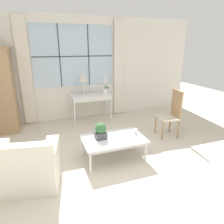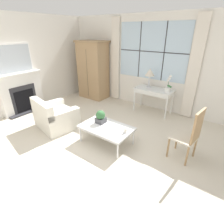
{
  "view_description": "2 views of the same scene",
  "coord_description": "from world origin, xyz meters",
  "px_view_note": "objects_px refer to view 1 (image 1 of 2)",
  "views": [
    {
      "loc": [
        -0.94,
        -2.61,
        2.02
      ],
      "look_at": [
        0.28,
        0.78,
        0.82
      ],
      "focal_mm": 32.0,
      "sensor_mm": 36.0,
      "label": 1
    },
    {
      "loc": [
        2.29,
        -2.11,
        2.34
      ],
      "look_at": [
        0.27,
        0.63,
        0.74
      ],
      "focal_mm": 28.0,
      "sensor_mm": 36.0,
      "label": 2
    }
  ],
  "objects_px": {
    "console_table": "(91,97)",
    "side_chair_wooden": "(172,111)",
    "table_lamp": "(83,79)",
    "potted_orchid": "(105,87)",
    "pillar_candle": "(136,131)",
    "coffee_table": "(113,140)",
    "armchair_upholstered": "(24,167)",
    "potted_plant_small": "(101,131)"
  },
  "relations": [
    {
      "from": "console_table",
      "to": "table_lamp",
      "type": "relative_size",
      "value": 1.93
    },
    {
      "from": "coffee_table",
      "to": "armchair_upholstered",
      "type": "bearing_deg",
      "value": -171.97
    },
    {
      "from": "side_chair_wooden",
      "to": "potted_plant_small",
      "type": "xyz_separation_m",
      "value": [
        -1.83,
        -0.41,
        -0.04
      ]
    },
    {
      "from": "armchair_upholstered",
      "to": "side_chair_wooden",
      "type": "bearing_deg",
      "value": 12.57
    },
    {
      "from": "console_table",
      "to": "potted_orchid",
      "type": "bearing_deg",
      "value": -3.36
    },
    {
      "from": "table_lamp",
      "to": "pillar_candle",
      "type": "xyz_separation_m",
      "value": [
        0.54,
        -2.16,
        -0.73
      ]
    },
    {
      "from": "pillar_candle",
      "to": "armchair_upholstered",
      "type": "bearing_deg",
      "value": -172.74
    },
    {
      "from": "table_lamp",
      "to": "coffee_table",
      "type": "bearing_deg",
      "value": -88.08
    },
    {
      "from": "potted_orchid",
      "to": "armchair_upholstered",
      "type": "distance_m",
      "value": 3.19
    },
    {
      "from": "potted_plant_small",
      "to": "armchair_upholstered",
      "type": "bearing_deg",
      "value": -167.58
    },
    {
      "from": "side_chair_wooden",
      "to": "coffee_table",
      "type": "xyz_separation_m",
      "value": [
        -1.61,
        -0.48,
        -0.23
      ]
    },
    {
      "from": "potted_orchid",
      "to": "coffee_table",
      "type": "height_order",
      "value": "potted_orchid"
    },
    {
      "from": "side_chair_wooden",
      "to": "potted_plant_small",
      "type": "height_order",
      "value": "side_chair_wooden"
    },
    {
      "from": "table_lamp",
      "to": "armchair_upholstered",
      "type": "distance_m",
      "value": 2.96
    },
    {
      "from": "table_lamp",
      "to": "coffee_table",
      "type": "height_order",
      "value": "table_lamp"
    },
    {
      "from": "side_chair_wooden",
      "to": "coffee_table",
      "type": "bearing_deg",
      "value": -163.29
    },
    {
      "from": "potted_orchid",
      "to": "pillar_candle",
      "type": "relative_size",
      "value": 4.17
    },
    {
      "from": "table_lamp",
      "to": "pillar_candle",
      "type": "distance_m",
      "value": 2.34
    },
    {
      "from": "potted_orchid",
      "to": "coffee_table",
      "type": "bearing_deg",
      "value": -104.21
    },
    {
      "from": "table_lamp",
      "to": "coffee_table",
      "type": "xyz_separation_m",
      "value": [
        0.07,
        -2.2,
        -0.82
      ]
    },
    {
      "from": "side_chair_wooden",
      "to": "coffee_table",
      "type": "distance_m",
      "value": 1.7
    },
    {
      "from": "console_table",
      "to": "side_chair_wooden",
      "type": "height_order",
      "value": "side_chair_wooden"
    },
    {
      "from": "coffee_table",
      "to": "pillar_candle",
      "type": "distance_m",
      "value": 0.48
    },
    {
      "from": "potted_orchid",
      "to": "pillar_candle",
      "type": "height_order",
      "value": "potted_orchid"
    },
    {
      "from": "console_table",
      "to": "coffee_table",
      "type": "height_order",
      "value": "console_table"
    },
    {
      "from": "table_lamp",
      "to": "potted_plant_small",
      "type": "distance_m",
      "value": 2.22
    },
    {
      "from": "table_lamp",
      "to": "pillar_candle",
      "type": "relative_size",
      "value": 4.98
    },
    {
      "from": "console_table",
      "to": "coffee_table",
      "type": "relative_size",
      "value": 0.98
    },
    {
      "from": "potted_orchid",
      "to": "potted_plant_small",
      "type": "xyz_separation_m",
      "value": [
        -0.76,
        -2.06,
        -0.36
      ]
    },
    {
      "from": "potted_plant_small",
      "to": "pillar_candle",
      "type": "bearing_deg",
      "value": -2.74
    },
    {
      "from": "armchair_upholstered",
      "to": "coffee_table",
      "type": "height_order",
      "value": "armchair_upholstered"
    },
    {
      "from": "side_chair_wooden",
      "to": "pillar_candle",
      "type": "height_order",
      "value": "side_chair_wooden"
    },
    {
      "from": "table_lamp",
      "to": "potted_orchid",
      "type": "xyz_separation_m",
      "value": [
        0.61,
        -0.07,
        -0.27
      ]
    },
    {
      "from": "armchair_upholstered",
      "to": "pillar_candle",
      "type": "relative_size",
      "value": 9.85
    },
    {
      "from": "console_table",
      "to": "pillar_candle",
      "type": "bearing_deg",
      "value": -80.83
    },
    {
      "from": "potted_orchid",
      "to": "armchair_upholstered",
      "type": "xyz_separation_m",
      "value": [
        -2.06,
        -2.35,
        -0.65
      ]
    },
    {
      "from": "pillar_candle",
      "to": "coffee_table",
      "type": "bearing_deg",
      "value": -175.25
    },
    {
      "from": "table_lamp",
      "to": "armchair_upholstered",
      "type": "xyz_separation_m",
      "value": [
        -1.45,
        -2.41,
        -0.91
      ]
    },
    {
      "from": "potted_orchid",
      "to": "side_chair_wooden",
      "type": "xyz_separation_m",
      "value": [
        1.07,
        -1.65,
        -0.32
      ]
    },
    {
      "from": "console_table",
      "to": "armchair_upholstered",
      "type": "bearing_deg",
      "value": -124.8
    },
    {
      "from": "potted_plant_small",
      "to": "table_lamp",
      "type": "bearing_deg",
      "value": 86.04
    },
    {
      "from": "coffee_table",
      "to": "potted_plant_small",
      "type": "xyz_separation_m",
      "value": [
        -0.22,
        0.07,
        0.19
      ]
    }
  ]
}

